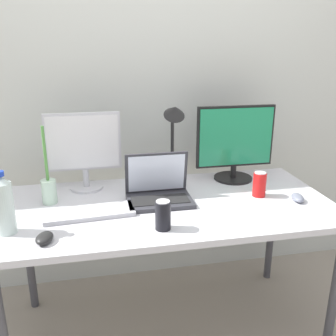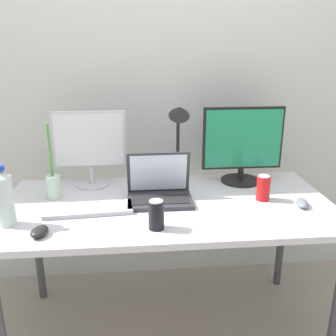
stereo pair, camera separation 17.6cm
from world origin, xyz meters
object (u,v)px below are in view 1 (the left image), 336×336
(monitor_center, at_px, (235,143))
(water_bottle, at_px, (4,205))
(monitor_left, at_px, (84,148))
(bamboo_vase, at_px, (49,189))
(soda_can_by_laptop, at_px, (259,184))
(laptop_silver, at_px, (158,190))
(soda_can_near_keyboard, at_px, (163,215))
(mouse_by_keyboard, at_px, (298,198))
(work_desk, at_px, (168,215))
(mouse_by_laptop, at_px, (44,238))
(desk_lamp, at_px, (174,128))
(keyboard_main, at_px, (90,213))

(monitor_center, bearing_deg, water_bottle, -159.49)
(water_bottle, bearing_deg, monitor_left, 54.48)
(monitor_center, relative_size, bamboo_vase, 1.16)
(water_bottle, distance_m, soda_can_by_laptop, 1.19)
(laptop_silver, height_order, soda_can_near_keyboard, laptop_silver)
(mouse_by_keyboard, bearing_deg, work_desk, -174.26)
(bamboo_vase, bearing_deg, monitor_left, 42.84)
(mouse_by_laptop, relative_size, soda_can_near_keyboard, 0.77)
(monitor_left, relative_size, soda_can_by_laptop, 3.23)
(mouse_by_laptop, height_order, bamboo_vase, bamboo_vase)
(soda_can_near_keyboard, relative_size, desk_lamp, 0.27)
(monitor_center, distance_m, mouse_by_keyboard, 0.45)
(laptop_silver, distance_m, mouse_by_laptop, 0.60)
(monitor_center, relative_size, mouse_by_keyboard, 4.26)
(laptop_silver, bearing_deg, monitor_center, 24.63)
(laptop_silver, bearing_deg, monitor_left, 146.60)
(water_bottle, bearing_deg, monitor_center, 20.51)
(monitor_left, bearing_deg, keyboard_main, -87.45)
(water_bottle, distance_m, bamboo_vase, 0.32)
(mouse_by_laptop, bearing_deg, soda_can_near_keyboard, 13.53)
(water_bottle, relative_size, soda_can_by_laptop, 2.11)
(mouse_by_keyboard, xyz_separation_m, soda_can_by_laptop, (-0.16, 0.10, 0.05))
(laptop_silver, relative_size, water_bottle, 1.17)
(water_bottle, height_order, bamboo_vase, bamboo_vase)
(monitor_left, height_order, laptop_silver, monitor_left)
(laptop_silver, distance_m, desk_lamp, 0.34)
(keyboard_main, distance_m, soda_can_near_keyboard, 0.36)
(work_desk, distance_m, mouse_by_laptop, 0.61)
(bamboo_vase, bearing_deg, keyboard_main, -42.94)
(keyboard_main, distance_m, soda_can_by_laptop, 0.85)
(monitor_left, xyz_separation_m, water_bottle, (-0.31, -0.44, -0.10))
(monitor_center, bearing_deg, monitor_left, 178.96)
(water_bottle, bearing_deg, mouse_by_laptop, -35.06)
(monitor_left, distance_m, monitor_center, 0.82)
(monitor_center, bearing_deg, laptop_silver, -155.37)
(mouse_by_keyboard, distance_m, bamboo_vase, 1.21)
(desk_lamp, bearing_deg, mouse_by_keyboard, -30.89)
(work_desk, relative_size, bamboo_vase, 4.20)
(monitor_center, distance_m, desk_lamp, 0.37)
(keyboard_main, xyz_separation_m, bamboo_vase, (-0.19, 0.17, 0.06))
(water_bottle, bearing_deg, bamboo_vase, 63.22)
(mouse_by_keyboard, distance_m, soda_can_near_keyboard, 0.72)
(mouse_by_laptop, bearing_deg, bamboo_vase, 103.73)
(bamboo_vase, distance_m, desk_lamp, 0.69)
(soda_can_near_keyboard, bearing_deg, bamboo_vase, 142.77)
(keyboard_main, height_order, desk_lamp, desk_lamp)
(monitor_left, distance_m, water_bottle, 0.55)
(monitor_left, xyz_separation_m, bamboo_vase, (-0.17, -0.16, -0.15))
(monitor_left, height_order, soda_can_near_keyboard, monitor_left)
(monitor_left, relative_size, water_bottle, 1.53)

